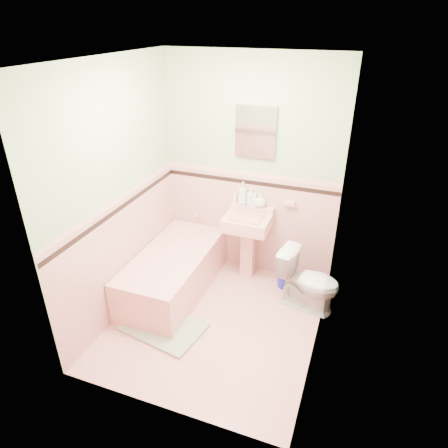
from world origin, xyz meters
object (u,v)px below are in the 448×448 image
(bucket, at_px, (286,278))
(medicine_cabinet, at_px, (256,132))
(soap_bottle_mid, at_px, (251,197))
(shoe, at_px, (172,323))
(bathtub, at_px, (174,273))
(sink, at_px, (246,248))
(soap_bottle_right, at_px, (260,200))
(toilet, at_px, (309,281))
(soap_bottle_left, at_px, (243,193))

(bucket, bearing_deg, medicine_cabinet, 154.04)
(soap_bottle_mid, xyz_separation_m, shoe, (-0.41, -1.29, -0.90))
(bathtub, bearing_deg, sink, 37.93)
(soap_bottle_mid, bearing_deg, soap_bottle_right, 0.00)
(medicine_cabinet, bearing_deg, sink, -90.00)
(soap_bottle_right, height_order, shoe, soap_bottle_right)
(toilet, height_order, bucket, toilet)
(sink, distance_m, soap_bottle_left, 0.63)
(medicine_cabinet, height_order, soap_bottle_left, medicine_cabinet)
(toilet, bearing_deg, sink, 80.44)
(soap_bottle_right, xyz_separation_m, bucket, (0.40, -0.21, -0.83))
(soap_bottle_right, relative_size, shoe, 1.17)
(sink, xyz_separation_m, shoe, (-0.42, -1.11, -0.34))
(bucket, bearing_deg, toilet, -42.50)
(soap_bottle_mid, relative_size, soap_bottle_right, 1.28)
(medicine_cabinet, height_order, shoe, medicine_cabinet)
(bathtub, bearing_deg, toilet, 9.25)
(sink, relative_size, soap_bottle_right, 4.79)
(soap_bottle_mid, height_order, bucket, soap_bottle_mid)
(bathtub, height_order, shoe, bathtub)
(bathtub, xyz_separation_m, soap_bottle_left, (0.56, 0.71, 0.77))
(soap_bottle_left, xyz_separation_m, shoe, (-0.31, -1.29, -0.93))
(soap_bottle_left, distance_m, shoe, 1.62)
(soap_bottle_left, relative_size, bucket, 1.24)
(soap_bottle_right, height_order, bucket, soap_bottle_right)
(soap_bottle_left, distance_m, soap_bottle_right, 0.21)
(sink, height_order, shoe, sink)
(sink, height_order, bucket, sink)
(medicine_cabinet, height_order, soap_bottle_right, medicine_cabinet)
(toilet, relative_size, bucket, 2.99)
(toilet, relative_size, shoe, 4.52)
(soap_bottle_right, bearing_deg, medicine_cabinet, 161.61)
(soap_bottle_right, bearing_deg, sink, -116.63)
(sink, distance_m, soap_bottle_right, 0.58)
(toilet, distance_m, shoe, 1.48)
(soap_bottle_right, distance_m, toilet, 1.04)
(bathtub, relative_size, toilet, 2.31)
(shoe, bearing_deg, soap_bottle_right, 65.40)
(toilet, bearing_deg, medicine_cabinet, 68.19)
(bucket, height_order, shoe, bucket)
(sink, xyz_separation_m, soap_bottle_right, (0.09, 0.18, 0.54))
(medicine_cabinet, bearing_deg, soap_bottle_left, -165.45)
(soap_bottle_left, height_order, shoe, soap_bottle_left)
(medicine_cabinet, distance_m, shoe, 2.15)
(soap_bottle_left, relative_size, soap_bottle_mid, 1.26)
(bathtub, xyz_separation_m, soap_bottle_right, (0.77, 0.71, 0.72))
(soap_bottle_mid, bearing_deg, medicine_cabinet, 66.14)
(bucket, bearing_deg, bathtub, -156.79)
(sink, bearing_deg, bathtub, -142.07)
(medicine_cabinet, height_order, bucket, medicine_cabinet)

